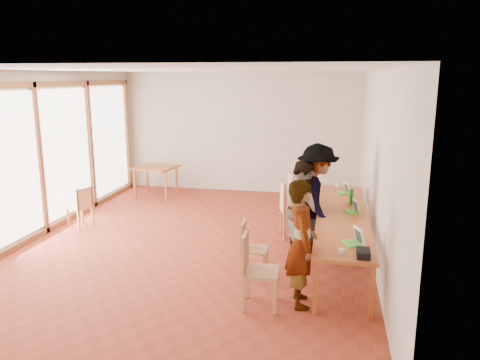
{
  "coord_description": "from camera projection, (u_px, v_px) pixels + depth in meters",
  "views": [
    {
      "loc": [
        2.29,
        -7.53,
        2.9
      ],
      "look_at": [
        0.72,
        0.38,
        1.1
      ],
      "focal_mm": 35.0,
      "sensor_mm": 36.0,
      "label": 1
    }
  ],
  "objects": [
    {
      "name": "chair_spare",
      "position": [
        82.0,
        203.0,
        9.06
      ],
      "size": [
        0.5,
        0.5,
        0.43
      ],
      "rotation": [
        0.0,
        0.0,
        2.73
      ],
      "color": "tan",
      "rests_on": "ground"
    },
    {
      "name": "side_table",
      "position": [
        156.0,
        170.0,
        11.38
      ],
      "size": [
        0.9,
        0.9,
        0.75
      ],
      "rotation": [
        0.0,
        0.0,
        -0.2
      ],
      "color": "#C6632C",
      "rests_on": "ground"
    },
    {
      "name": "wall_right",
      "position": [
        377.0,
        167.0,
        7.38
      ],
      "size": [
        0.1,
        8.0,
        3.0
      ],
      "primitive_type": "cube",
      "color": "beige",
      "rests_on": "ground"
    },
    {
      "name": "ground",
      "position": [
        196.0,
        243.0,
        8.28
      ],
      "size": [
        8.0,
        8.0,
        0.0
      ],
      "primitive_type": "plane",
      "color": "#9A3925",
      "rests_on": "ground"
    },
    {
      "name": "wall_back",
      "position": [
        240.0,
        133.0,
        11.78
      ],
      "size": [
        6.0,
        0.1,
        3.0
      ],
      "primitive_type": "cube",
      "color": "beige",
      "rests_on": "ground"
    },
    {
      "name": "laptop_near",
      "position": [
        356.0,
        240.0,
        6.09
      ],
      "size": [
        0.31,
        0.32,
        0.22
      ],
      "rotation": [
        0.0,
        0.0,
        0.37
      ],
      "color": "#4DD134",
      "rests_on": "communal_table"
    },
    {
      "name": "laptop_mid",
      "position": [
        353.0,
        209.0,
        7.52
      ],
      "size": [
        0.27,
        0.28,
        0.2
      ],
      "rotation": [
        0.0,
        0.0,
        0.29
      ],
      "color": "#4DD134",
      "rests_on": "communal_table"
    },
    {
      "name": "chair_far",
      "position": [
        289.0,
        203.0,
        8.52
      ],
      "size": [
        0.59,
        0.59,
        0.55
      ],
      "rotation": [
        0.0,
        0.0,
        0.26
      ],
      "color": "tan",
      "rests_on": "ground"
    },
    {
      "name": "window_wall",
      "position": [
        38.0,
        154.0,
        8.52
      ],
      "size": [
        0.1,
        8.0,
        3.0
      ],
      "primitive_type": "cube",
      "color": "white",
      "rests_on": "ground"
    },
    {
      "name": "chair_empty",
      "position": [
        295.0,
        191.0,
        9.63
      ],
      "size": [
        0.56,
        0.56,
        0.51
      ],
      "rotation": [
        0.0,
        0.0,
        0.32
      ],
      "color": "tan",
      "rests_on": "ground"
    },
    {
      "name": "person_mid",
      "position": [
        303.0,
        208.0,
        7.63
      ],
      "size": [
        0.79,
        0.9,
        1.59
      ],
      "primitive_type": "imported",
      "rotation": [
        0.0,
        0.0,
        1.84
      ],
      "color": "gray",
      "rests_on": "ground"
    },
    {
      "name": "pink_phone",
      "position": [
        323.0,
        215.0,
        7.36
      ],
      "size": [
        0.05,
        0.1,
        0.01
      ],
      "primitive_type": "cube",
      "color": "#E95381",
      "rests_on": "communal_table"
    },
    {
      "name": "chair_mid",
      "position": [
        249.0,
        242.0,
        6.92
      ],
      "size": [
        0.39,
        0.39,
        0.43
      ],
      "rotation": [
        0.0,
        0.0,
        0.03
      ],
      "color": "tan",
      "rests_on": "ground"
    },
    {
      "name": "communal_table",
      "position": [
        342.0,
        217.0,
        7.47
      ],
      "size": [
        0.8,
        4.0,
        0.75
      ],
      "color": "#C6632C",
      "rests_on": "ground"
    },
    {
      "name": "laptop_far",
      "position": [
        345.0,
        190.0,
        8.75
      ],
      "size": [
        0.28,
        0.29,
        0.2
      ],
      "rotation": [
        0.0,
        0.0,
        0.35
      ],
      "color": "#4DD134",
      "rests_on": "communal_table"
    },
    {
      "name": "clear_glass",
      "position": [
        337.0,
        185.0,
        9.23
      ],
      "size": [
        0.07,
        0.07,
        0.09
      ],
      "primitive_type": "cylinder",
      "color": "silver",
      "rests_on": "communal_table"
    },
    {
      "name": "wall_front",
      "position": [
        64.0,
        238.0,
        4.13
      ],
      "size": [
        6.0,
        0.1,
        3.0
      ],
      "primitive_type": "cube",
      "color": "beige",
      "rests_on": "ground"
    },
    {
      "name": "yellow_mug",
      "position": [
        350.0,
        201.0,
        8.01
      ],
      "size": [
        0.16,
        0.16,
        0.1
      ],
      "primitive_type": "imported",
      "rotation": [
        0.0,
        0.0,
        0.24
      ],
      "color": "orange",
      "rests_on": "communal_table"
    },
    {
      "name": "green_bottle",
      "position": [
        351.0,
        197.0,
        7.94
      ],
      "size": [
        0.07,
        0.07,
        0.28
      ],
      "primitive_type": "cylinder",
      "color": "#15791F",
      "rests_on": "communal_table"
    },
    {
      "name": "person_far",
      "position": [
        317.0,
        198.0,
        7.76
      ],
      "size": [
        0.87,
        1.28,
        1.83
      ],
      "primitive_type": "imported",
      "rotation": [
        0.0,
        0.0,
        1.74
      ],
      "color": "gray",
      "rests_on": "ground"
    },
    {
      "name": "black_pouch",
      "position": [
        363.0,
        253.0,
        5.67
      ],
      "size": [
        0.16,
        0.26,
        0.09
      ],
      "primitive_type": "cube",
      "color": "black",
      "rests_on": "communal_table"
    },
    {
      "name": "condiment_cup",
      "position": [
        341.0,
        251.0,
        5.78
      ],
      "size": [
        0.08,
        0.08,
        0.06
      ],
      "primitive_type": "cylinder",
      "color": "white",
      "rests_on": "communal_table"
    },
    {
      "name": "ceiling",
      "position": [
        192.0,
        68.0,
        7.62
      ],
      "size": [
        6.0,
        8.0,
        0.04
      ],
      "primitive_type": "cube",
      "color": "white",
      "rests_on": "wall_back"
    },
    {
      "name": "chair_near",
      "position": [
        253.0,
        262.0,
        5.92
      ],
      "size": [
        0.48,
        0.48,
        0.52
      ],
      "rotation": [
        0.0,
        0.0,
        0.05
      ],
      "color": "tan",
      "rests_on": "ground"
    },
    {
      "name": "person_near",
      "position": [
        302.0,
        243.0,
        5.92
      ],
      "size": [
        0.51,
        0.67,
        1.65
      ],
      "primitive_type": "imported",
      "rotation": [
        0.0,
        0.0,
        1.77
      ],
      "color": "gray",
      "rests_on": "ground"
    }
  ]
}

